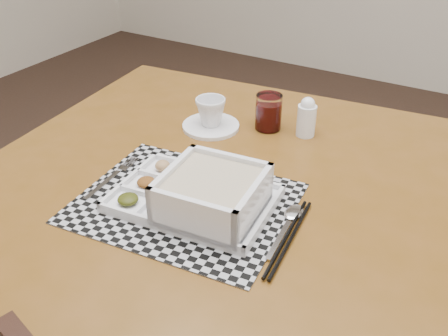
{
  "coord_description": "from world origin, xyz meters",
  "views": [
    {
      "loc": [
        0.71,
        -1.05,
        1.4
      ],
      "look_at": [
        0.26,
        -0.29,
        0.85
      ],
      "focal_mm": 40.0,
      "sensor_mm": 36.0,
      "label": 1
    }
  ],
  "objects_px": {
    "serving_tray": "(206,197)",
    "juice_glass": "(269,113)",
    "cup": "(211,112)",
    "dining_table": "(215,206)",
    "creamer_bottle": "(307,117)"
  },
  "relations": [
    {
      "from": "juice_glass",
      "to": "creamer_bottle",
      "type": "xyz_separation_m",
      "value": [
        0.1,
        0.02,
        0.01
      ]
    },
    {
      "from": "dining_table",
      "to": "cup",
      "type": "xyz_separation_m",
      "value": [
        -0.13,
        0.2,
        0.13
      ]
    },
    {
      "from": "dining_table",
      "to": "juice_glass",
      "type": "distance_m",
      "value": 0.3
    },
    {
      "from": "dining_table",
      "to": "juice_glass",
      "type": "xyz_separation_m",
      "value": [
        -0.0,
        0.27,
        0.12
      ]
    },
    {
      "from": "serving_tray",
      "to": "cup",
      "type": "bearing_deg",
      "value": 120.28
    },
    {
      "from": "dining_table",
      "to": "juice_glass",
      "type": "height_order",
      "value": "juice_glass"
    },
    {
      "from": "serving_tray",
      "to": "dining_table",
      "type": "bearing_deg",
      "value": 114.0
    },
    {
      "from": "dining_table",
      "to": "cup",
      "type": "height_order",
      "value": "cup"
    },
    {
      "from": "juice_glass",
      "to": "cup",
      "type": "bearing_deg",
      "value": -150.8
    },
    {
      "from": "serving_tray",
      "to": "creamer_bottle",
      "type": "height_order",
      "value": "creamer_bottle"
    },
    {
      "from": "cup",
      "to": "creamer_bottle",
      "type": "xyz_separation_m",
      "value": [
        0.23,
        0.09,
        0.0
      ]
    },
    {
      "from": "juice_glass",
      "to": "creamer_bottle",
      "type": "height_order",
      "value": "creamer_bottle"
    },
    {
      "from": "serving_tray",
      "to": "juice_glass",
      "type": "height_order",
      "value": "serving_tray"
    },
    {
      "from": "serving_tray",
      "to": "cup",
      "type": "distance_m",
      "value": 0.37
    },
    {
      "from": "cup",
      "to": "juice_glass",
      "type": "relative_size",
      "value": 0.84
    }
  ]
}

